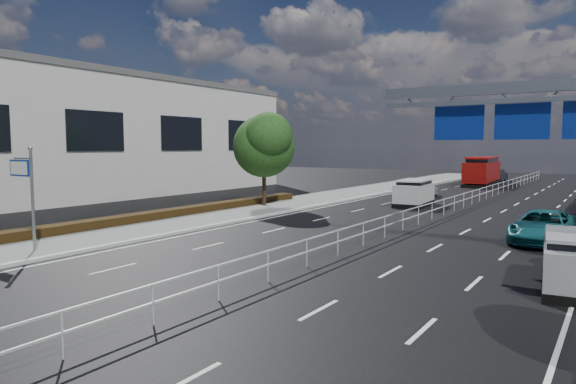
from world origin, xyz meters
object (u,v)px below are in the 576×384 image
Objects in this scene: red_bus at (482,170)px; silver_minivan at (575,262)px; white_minivan at (414,193)px; near_car_silver at (425,189)px; near_car_dark at (496,175)px; parked_car_teal at (543,227)px; overhead_gantry at (543,113)px; toilet_sign at (25,181)px.

red_bus reaches higher than silver_minivan.
white_minivan is at bearing -92.00° from red_bus.
white_minivan is 1.15× the size of near_car_silver.
white_minivan is 7.44m from near_car_silver.
red_bus is at bearing 93.61° from near_car_dark.
parked_car_teal is at bearing -51.34° from white_minivan.
red_bus is (-0.60, 24.10, 0.70)m from white_minivan.
silver_minivan is (12.21, -42.81, -0.81)m from red_bus.
overhead_gantry is 6.46m from silver_minivan.
near_car_silver is at bearing 98.48° from white_minivan.
parked_car_teal is (11.37, -18.05, 0.05)m from near_car_silver.
silver_minivan is 8.13m from parked_car_teal.
red_bus is 36.41m from parked_car_teal.
near_car_silver is 21.34m from parked_car_teal.
overhead_gantry is at bearing -84.78° from parked_car_teal.
red_bus is at bearing -97.94° from near_car_silver.
silver_minivan reaches higher than near_car_dark.
silver_minivan reaches higher than parked_car_teal.
silver_minivan is (12.17, -50.41, 0.07)m from near_car_dark.
overhead_gantry is 25.27m from near_car_silver.
near_car_dark is at bearing 82.83° from toilet_sign.
parked_car_teal is at bearing 107.69° from near_car_dark.
red_bus is 16.88m from near_car_silver.
overhead_gantry is at bearing 106.87° from near_car_dark.
near_car_silver is 24.45m from near_car_dark.
overhead_gantry is 2.57× the size of near_car_silver.
white_minivan is at bearing 124.50° from overhead_gantry.
overhead_gantry reaches higher than toilet_sign.
white_minivan is 31.71m from near_car_dark.
red_bus is 7.66m from near_car_dark.
silver_minivan is at bearing -77.51° from red_bus.
toilet_sign is 0.40× the size of red_bus.
white_minivan is 0.98× the size of near_car_dark.
near_car_silver is at bearing -96.70° from red_bus.
overhead_gantry is 2.18× the size of near_car_dark.
near_car_dark is at bearing -97.04° from near_car_silver.
overhead_gantry is 1.97× the size of parked_car_teal.
near_car_dark is (7.09, 56.38, -2.17)m from toilet_sign.
toilet_sign is 25.91m from white_minivan.
silver_minivan reaches higher than near_car_silver.
toilet_sign reaches higher than silver_minivan.
near_car_dark reaches higher than parked_car_teal.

